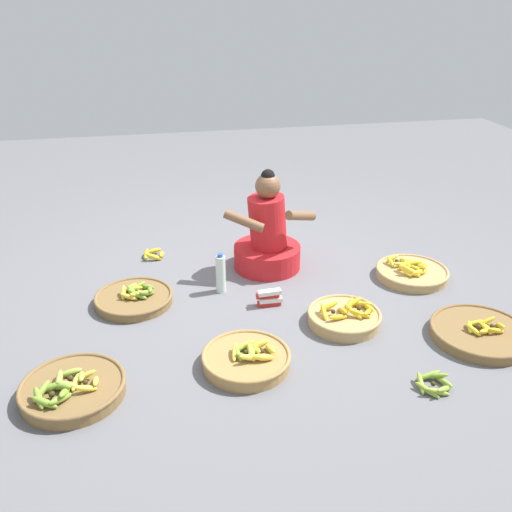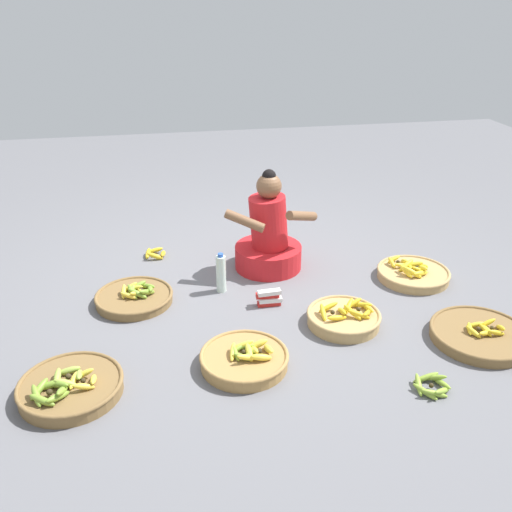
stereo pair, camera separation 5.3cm
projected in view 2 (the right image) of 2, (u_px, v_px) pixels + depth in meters
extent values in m
plane|color=slate|center=(251.00, 287.00, 4.09)|extent=(10.00, 10.00, 0.00)
cylinder|color=red|center=(268.00, 257.00, 4.35)|extent=(0.52, 0.52, 0.18)
cylinder|color=red|center=(269.00, 222.00, 4.22)|extent=(0.32, 0.29, 0.42)
sphere|color=brown|center=(269.00, 186.00, 4.10)|extent=(0.19, 0.19, 0.19)
sphere|color=black|center=(269.00, 176.00, 4.07)|extent=(0.10, 0.10, 0.10)
cylinder|color=brown|center=(245.00, 221.00, 4.03)|extent=(0.31, 0.20, 0.16)
cylinder|color=brown|center=(302.00, 216.00, 4.12)|extent=(0.29, 0.23, 0.16)
cylinder|color=tan|center=(413.00, 275.00, 4.20)|extent=(0.53, 0.53, 0.06)
torus|color=tan|center=(414.00, 271.00, 4.19)|extent=(0.54, 0.54, 0.02)
ellipsoid|color=gold|center=(424.00, 266.00, 4.19)|extent=(0.04, 0.13, 0.08)
ellipsoid|color=gold|center=(413.00, 265.00, 4.24)|extent=(0.13, 0.04, 0.05)
ellipsoid|color=gold|center=(410.00, 268.00, 4.18)|extent=(0.03, 0.13, 0.06)
ellipsoid|color=gold|center=(419.00, 270.00, 4.14)|extent=(0.13, 0.06, 0.08)
sphere|color=#382D19|center=(417.00, 267.00, 4.19)|extent=(0.03, 0.03, 0.03)
ellipsoid|color=yellow|center=(404.00, 261.00, 4.27)|extent=(0.04, 0.12, 0.07)
ellipsoid|color=yellow|center=(394.00, 259.00, 4.31)|extent=(0.12, 0.06, 0.07)
ellipsoid|color=yellow|center=(392.00, 263.00, 4.26)|extent=(0.04, 0.12, 0.07)
ellipsoid|color=yellow|center=(401.00, 265.00, 4.22)|extent=(0.12, 0.05, 0.06)
sphere|color=#382D19|center=(398.00, 262.00, 4.27)|extent=(0.03, 0.03, 0.03)
ellipsoid|color=yellow|center=(422.00, 268.00, 4.16)|extent=(0.04, 0.16, 0.09)
ellipsoid|color=yellow|center=(413.00, 265.00, 4.21)|extent=(0.16, 0.09, 0.09)
ellipsoid|color=yellow|center=(406.00, 265.00, 4.19)|extent=(0.16, 0.10, 0.09)
ellipsoid|color=yellow|center=(406.00, 271.00, 4.12)|extent=(0.08, 0.16, 0.08)
ellipsoid|color=yellow|center=(412.00, 272.00, 4.08)|extent=(0.15, 0.12, 0.10)
ellipsoid|color=yellow|center=(421.00, 273.00, 4.10)|extent=(0.16, 0.10, 0.07)
sphere|color=#382D19|center=(413.00, 269.00, 4.15)|extent=(0.04, 0.04, 0.04)
cylinder|color=brown|center=(480.00, 336.00, 3.47)|extent=(0.61, 0.61, 0.06)
torus|color=brown|center=(481.00, 332.00, 3.45)|extent=(0.62, 0.62, 0.02)
ellipsoid|color=gold|center=(501.00, 328.00, 3.44)|extent=(0.06, 0.12, 0.07)
ellipsoid|color=gold|center=(487.00, 323.00, 3.49)|extent=(0.12, 0.03, 0.07)
ellipsoid|color=gold|center=(485.00, 330.00, 3.43)|extent=(0.05, 0.12, 0.05)
ellipsoid|color=gold|center=(496.00, 333.00, 3.40)|extent=(0.12, 0.04, 0.06)
sphere|color=#382D19|center=(492.00, 328.00, 3.45)|extent=(0.03, 0.03, 0.03)
ellipsoid|color=yellow|center=(487.00, 330.00, 3.44)|extent=(0.05, 0.12, 0.05)
ellipsoid|color=yellow|center=(475.00, 325.00, 3.48)|extent=(0.12, 0.05, 0.06)
ellipsoid|color=yellow|center=(470.00, 329.00, 3.45)|extent=(0.07, 0.12, 0.05)
ellipsoid|color=yellow|center=(473.00, 332.00, 3.41)|extent=(0.07, 0.12, 0.06)
ellipsoid|color=yellow|center=(485.00, 333.00, 3.40)|extent=(0.12, 0.07, 0.06)
sphere|color=#382D19|center=(478.00, 329.00, 3.44)|extent=(0.03, 0.03, 0.03)
cylinder|color=brown|center=(134.00, 299.00, 3.88)|extent=(0.53, 0.53, 0.06)
torus|color=brown|center=(134.00, 295.00, 3.87)|extent=(0.54, 0.54, 0.02)
ellipsoid|color=olive|center=(150.00, 289.00, 3.89)|extent=(0.04, 0.15, 0.08)
ellipsoid|color=olive|center=(147.00, 286.00, 3.92)|extent=(0.13, 0.13, 0.06)
ellipsoid|color=olive|center=(137.00, 286.00, 3.92)|extent=(0.15, 0.09, 0.08)
ellipsoid|color=olive|center=(132.00, 289.00, 3.88)|extent=(0.08, 0.15, 0.07)
ellipsoid|color=olive|center=(132.00, 292.00, 3.84)|extent=(0.09, 0.15, 0.09)
ellipsoid|color=olive|center=(138.00, 294.00, 3.81)|extent=(0.15, 0.08, 0.09)
ellipsoid|color=olive|center=(147.00, 292.00, 3.84)|extent=(0.13, 0.12, 0.09)
sphere|color=#382D19|center=(141.00, 290.00, 3.88)|extent=(0.03, 0.03, 0.03)
ellipsoid|color=yellow|center=(140.00, 291.00, 3.88)|extent=(0.05, 0.13, 0.06)
ellipsoid|color=yellow|center=(135.00, 288.00, 3.91)|extent=(0.13, 0.08, 0.07)
ellipsoid|color=yellow|center=(129.00, 288.00, 3.90)|extent=(0.13, 0.07, 0.08)
ellipsoid|color=yellow|center=(124.00, 291.00, 3.85)|extent=(0.04, 0.13, 0.08)
ellipsoid|color=yellow|center=(129.00, 296.00, 3.81)|extent=(0.13, 0.07, 0.06)
ellipsoid|color=yellow|center=(137.00, 294.00, 3.82)|extent=(0.12, 0.10, 0.08)
sphere|color=#382D19|center=(132.00, 292.00, 3.86)|extent=(0.03, 0.03, 0.03)
cylinder|color=#A87F47|center=(244.00, 360.00, 3.23)|extent=(0.51, 0.51, 0.07)
torus|color=#A87F47|center=(244.00, 355.00, 3.21)|extent=(0.52, 0.52, 0.02)
ellipsoid|color=yellow|center=(268.00, 349.00, 3.21)|extent=(0.06, 0.14, 0.08)
ellipsoid|color=yellow|center=(257.00, 345.00, 3.25)|extent=(0.13, 0.04, 0.09)
ellipsoid|color=yellow|center=(249.00, 352.00, 3.18)|extent=(0.05, 0.14, 0.08)
ellipsoid|color=yellow|center=(261.00, 357.00, 3.15)|extent=(0.13, 0.04, 0.07)
sphere|color=#382D19|center=(259.00, 351.00, 3.20)|extent=(0.04, 0.04, 0.04)
ellipsoid|color=#8CAD38|center=(252.00, 350.00, 3.21)|extent=(0.04, 0.12, 0.07)
ellipsoid|color=#8CAD38|center=(246.00, 347.00, 3.24)|extent=(0.12, 0.07, 0.06)
ellipsoid|color=#8CAD38|center=(239.00, 348.00, 3.24)|extent=(0.12, 0.08, 0.06)
ellipsoid|color=#8CAD38|center=(236.00, 353.00, 3.18)|extent=(0.05, 0.12, 0.06)
ellipsoid|color=#8CAD38|center=(242.00, 357.00, 3.16)|extent=(0.12, 0.07, 0.06)
ellipsoid|color=#8CAD38|center=(250.00, 356.00, 3.17)|extent=(0.11, 0.08, 0.06)
sphere|color=#382D19|center=(244.00, 352.00, 3.20)|extent=(0.03, 0.03, 0.03)
ellipsoid|color=yellow|center=(254.00, 349.00, 3.21)|extent=(0.05, 0.14, 0.08)
ellipsoid|color=yellow|center=(242.00, 345.00, 3.25)|extent=(0.14, 0.03, 0.08)
ellipsoid|color=yellow|center=(233.00, 352.00, 3.20)|extent=(0.07, 0.15, 0.06)
ellipsoid|color=yellow|center=(248.00, 357.00, 3.14)|extent=(0.15, 0.06, 0.08)
sphere|color=#382D19|center=(244.00, 352.00, 3.19)|extent=(0.03, 0.03, 0.03)
cylinder|color=tan|center=(343.00, 319.00, 3.62)|extent=(0.47, 0.47, 0.08)
torus|color=tan|center=(344.00, 314.00, 3.61)|extent=(0.48, 0.48, 0.02)
ellipsoid|color=gold|center=(368.00, 308.00, 3.63)|extent=(0.04, 0.15, 0.06)
ellipsoid|color=gold|center=(361.00, 305.00, 3.67)|extent=(0.14, 0.11, 0.06)
ellipsoid|color=gold|center=(352.00, 304.00, 3.66)|extent=(0.15, 0.07, 0.08)
ellipsoid|color=gold|center=(349.00, 306.00, 3.64)|extent=(0.12, 0.14, 0.08)
ellipsoid|color=gold|center=(353.00, 313.00, 3.56)|extent=(0.11, 0.14, 0.09)
ellipsoid|color=gold|center=(359.00, 314.00, 3.55)|extent=(0.15, 0.08, 0.08)
ellipsoid|color=gold|center=(368.00, 312.00, 3.58)|extent=(0.13, 0.13, 0.06)
sphere|color=#382D19|center=(359.00, 310.00, 3.61)|extent=(0.03, 0.03, 0.03)
ellipsoid|color=gold|center=(342.00, 311.00, 3.59)|extent=(0.04, 0.14, 0.07)
ellipsoid|color=gold|center=(328.00, 307.00, 3.63)|extent=(0.15, 0.05, 0.08)
ellipsoid|color=gold|center=(323.00, 312.00, 3.57)|extent=(0.05, 0.14, 0.08)
ellipsoid|color=gold|center=(337.00, 318.00, 3.53)|extent=(0.15, 0.05, 0.05)
sphere|color=#382D19|center=(333.00, 312.00, 3.58)|extent=(0.03, 0.03, 0.03)
cylinder|color=brown|center=(71.00, 388.00, 3.00)|extent=(0.55, 0.55, 0.07)
torus|color=brown|center=(70.00, 383.00, 2.99)|extent=(0.57, 0.57, 0.02)
ellipsoid|color=yellow|center=(93.00, 379.00, 2.97)|extent=(0.03, 0.12, 0.06)
ellipsoid|color=yellow|center=(84.00, 374.00, 3.01)|extent=(0.12, 0.03, 0.08)
ellipsoid|color=yellow|center=(73.00, 381.00, 2.97)|extent=(0.06, 0.13, 0.06)
ellipsoid|color=yellow|center=(84.00, 386.00, 2.92)|extent=(0.12, 0.05, 0.07)
sphere|color=#382D19|center=(83.00, 381.00, 2.96)|extent=(0.03, 0.03, 0.03)
ellipsoid|color=#9EB747|center=(79.00, 375.00, 3.01)|extent=(0.05, 0.13, 0.07)
ellipsoid|color=#9EB747|center=(69.00, 371.00, 3.04)|extent=(0.13, 0.05, 0.06)
ellipsoid|color=#9EB747|center=(57.00, 377.00, 2.99)|extent=(0.05, 0.13, 0.07)
ellipsoid|color=#9EB747|center=(65.00, 383.00, 2.94)|extent=(0.14, 0.05, 0.07)
sphere|color=#382D19|center=(68.00, 376.00, 2.99)|extent=(0.03, 0.03, 0.03)
ellipsoid|color=olive|center=(62.00, 391.00, 2.87)|extent=(0.06, 0.15, 0.09)
ellipsoid|color=olive|center=(59.00, 385.00, 2.93)|extent=(0.14, 0.12, 0.08)
ellipsoid|color=olive|center=(50.00, 385.00, 2.93)|extent=(0.15, 0.05, 0.06)
ellipsoid|color=olive|center=(39.00, 389.00, 2.89)|extent=(0.11, 0.15, 0.08)
ellipsoid|color=olive|center=(36.00, 396.00, 2.84)|extent=(0.09, 0.15, 0.08)
ellipsoid|color=olive|center=(42.00, 400.00, 2.82)|extent=(0.15, 0.10, 0.07)
ellipsoid|color=olive|center=(58.00, 397.00, 2.84)|extent=(0.13, 0.13, 0.07)
sphere|color=#382D19|center=(50.00, 392.00, 2.88)|extent=(0.03, 0.03, 0.03)
ellipsoid|color=#8CAD38|center=(441.00, 383.00, 3.07)|extent=(0.07, 0.16, 0.05)
ellipsoid|color=#8CAD38|center=(433.00, 377.00, 3.09)|extent=(0.14, 0.11, 0.08)
ellipsoid|color=#8CAD38|center=(426.00, 377.00, 3.10)|extent=(0.15, 0.03, 0.07)
ellipsoid|color=#8CAD38|center=(419.00, 385.00, 3.04)|extent=(0.07, 0.16, 0.07)
ellipsoid|color=#8CAD38|center=(425.00, 392.00, 3.00)|extent=(0.11, 0.14, 0.06)
ellipsoid|color=#8CAD38|center=(435.00, 393.00, 2.98)|extent=(0.16, 0.06, 0.07)
ellipsoid|color=#8CAD38|center=(442.00, 391.00, 2.99)|extent=(0.15, 0.10, 0.08)
sphere|color=#382D19|center=(431.00, 386.00, 3.04)|extent=(0.03, 0.03, 0.03)
ellipsoid|color=gold|center=(163.00, 254.00, 4.55)|extent=(0.06, 0.14, 0.06)
ellipsoid|color=gold|center=(155.00, 251.00, 4.60)|extent=(0.14, 0.05, 0.06)
ellipsoid|color=gold|center=(148.00, 253.00, 4.55)|extent=(0.07, 0.15, 0.07)
ellipsoid|color=gold|center=(155.00, 256.00, 4.49)|extent=(0.14, 0.05, 0.09)
sphere|color=#382D19|center=(155.00, 253.00, 4.54)|extent=(0.03, 0.03, 0.03)
cylinder|color=silver|center=(221.00, 274.00, 3.98)|extent=(0.07, 0.07, 0.28)
cylinder|color=#2D59B7|center=(220.00, 255.00, 3.92)|extent=(0.04, 0.04, 0.02)
cube|color=red|center=(269.00, 303.00, 3.85)|extent=(0.16, 0.05, 0.03)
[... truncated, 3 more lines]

